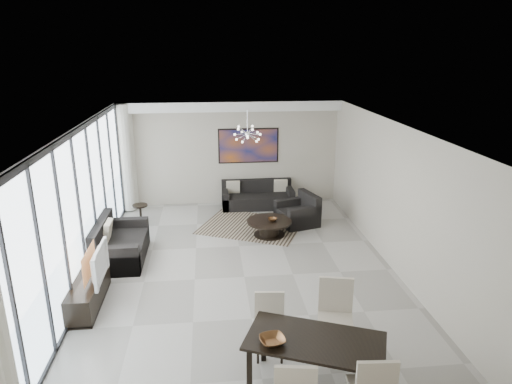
{
  "coord_description": "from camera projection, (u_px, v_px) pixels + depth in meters",
  "views": [
    {
      "loc": [
        -0.63,
        -7.93,
        4.28
      ],
      "look_at": [
        0.39,
        1.5,
        1.25
      ],
      "focal_mm": 32.0,
      "sensor_mm": 36.0,
      "label": 1
    }
  ],
  "objects": [
    {
      "name": "bowl_coffee",
      "position": [
        272.0,
        220.0,
        10.71
      ],
      "size": [
        0.23,
        0.23,
        0.07
      ],
      "primitive_type": "imported",
      "rotation": [
        0.0,
        0.0,
        0.11
      ],
      "color": "brown",
      "rests_on": "coffee_table"
    },
    {
      "name": "dining_chair_nw",
      "position": [
        270.0,
        320.0,
        6.55
      ],
      "size": [
        0.47,
        0.47,
        0.93
      ],
      "color": "beige",
      "rests_on": "floor"
    },
    {
      "name": "rug",
      "position": [
        251.0,
        226.0,
        11.38
      ],
      "size": [
        2.91,
        2.64,
        0.01
      ],
      "primitive_type": "cube",
      "rotation": [
        0.0,
        0.0,
        -0.43
      ],
      "color": "black",
      "rests_on": "floor"
    },
    {
      "name": "tv_console",
      "position": [
        88.0,
        292.0,
        7.87
      ],
      "size": [
        0.43,
        1.54,
        0.48
      ],
      "primitive_type": "cube",
      "color": "black",
      "rests_on": "floor"
    },
    {
      "name": "window_wall",
      "position": [
        85.0,
        212.0,
        8.14
      ],
      "size": [
        0.37,
        8.95,
        2.9
      ],
      "color": "silver",
      "rests_on": "floor"
    },
    {
      "name": "coffee_table",
      "position": [
        269.0,
        227.0,
        10.79
      ],
      "size": [
        1.06,
        1.06,
        0.37
      ],
      "color": "black",
      "rests_on": "floor"
    },
    {
      "name": "painting",
      "position": [
        248.0,
        146.0,
        12.66
      ],
      "size": [
        1.68,
        0.04,
        0.98
      ],
      "primitive_type": "cube",
      "color": "#A74F17",
      "rests_on": "room_shell"
    },
    {
      "name": "chandelier",
      "position": [
        247.0,
        134.0,
        10.56
      ],
      "size": [
        0.66,
        0.66,
        0.71
      ],
      "color": "silver",
      "rests_on": "room_shell"
    },
    {
      "name": "bowl_dining",
      "position": [
        272.0,
        340.0,
        5.72
      ],
      "size": [
        0.38,
        0.38,
        0.08
      ],
      "primitive_type": "imported",
      "rotation": [
        0.0,
        0.0,
        0.19
      ],
      "color": "brown",
      "rests_on": "dining_table"
    },
    {
      "name": "dining_chair_ne",
      "position": [
        335.0,
        310.0,
        6.64
      ],
      "size": [
        0.6,
        0.6,
        1.09
      ],
      "color": "beige",
      "rests_on": "floor"
    },
    {
      "name": "television",
      "position": [
        95.0,
        264.0,
        7.73
      ],
      "size": [
        0.14,
        1.0,
        0.58
      ],
      "primitive_type": "imported",
      "rotation": [
        0.0,
        0.0,
        1.58
      ],
      "color": "gray",
      "rests_on": "tv_console"
    },
    {
      "name": "loveseat",
      "position": [
        119.0,
        246.0,
        9.55
      ],
      "size": [
        0.96,
        1.71,
        0.86
      ],
      "color": "black",
      "rests_on": "floor"
    },
    {
      "name": "sofa_main",
      "position": [
        258.0,
        198.0,
        12.73
      ],
      "size": [
        1.97,
        0.81,
        0.72
      ],
      "color": "black",
      "rests_on": "floor"
    },
    {
      "name": "dining_table",
      "position": [
        315.0,
        346.0,
        5.82
      ],
      "size": [
        1.95,
        1.48,
        0.73
      ],
      "color": "black",
      "rests_on": "floor"
    },
    {
      "name": "soffit",
      "position": [
        230.0,
        106.0,
        12.11
      ],
      "size": [
        5.98,
        0.4,
        0.26
      ],
      "primitive_type": "cube",
      "color": "white",
      "rests_on": "room_shell"
    },
    {
      "name": "side_table",
      "position": [
        140.0,
        211.0,
        11.42
      ],
      "size": [
        0.38,
        0.38,
        0.52
      ],
      "color": "black",
      "rests_on": "floor"
    },
    {
      "name": "room_shell",
      "position": [
        268.0,
        206.0,
        8.49
      ],
      "size": [
        6.0,
        9.0,
        2.9
      ],
      "color": "#A8A39B",
      "rests_on": "ground"
    },
    {
      "name": "armchair",
      "position": [
        298.0,
        214.0,
        11.47
      ],
      "size": [
        1.11,
        1.14,
        0.77
      ],
      "color": "black",
      "rests_on": "floor"
    }
  ]
}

